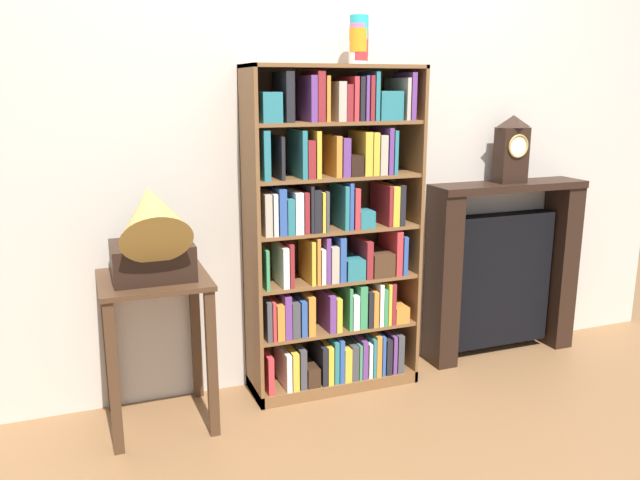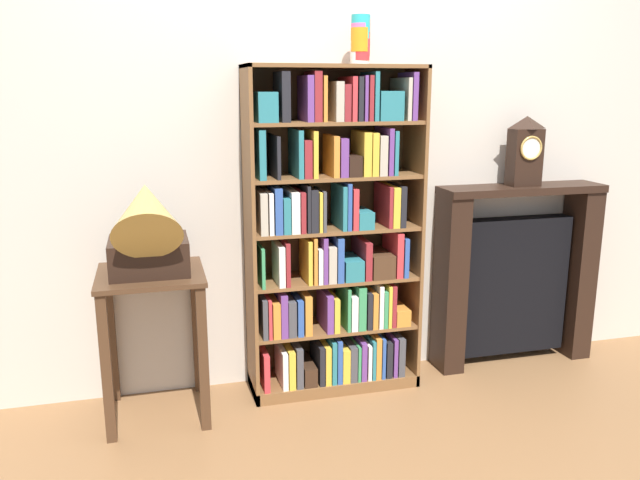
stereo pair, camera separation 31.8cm
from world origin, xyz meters
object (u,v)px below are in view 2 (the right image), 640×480
at_px(fireplace_mantel, 514,276).
at_px(mantel_clock, 525,151).
at_px(bookshelf, 333,246).
at_px(side_table_left, 153,313).
at_px(gramophone, 147,228).
at_px(cup_stack, 360,40).

xyz_separation_m(fireplace_mantel, mantel_clock, (-0.00, -0.02, 0.70)).
xyz_separation_m(bookshelf, mantel_clock, (1.07, 0.04, 0.44)).
bearing_deg(side_table_left, mantel_clock, 3.45).
relative_size(gramophone, fireplace_mantel, 0.52).
height_order(cup_stack, gramophone, cup_stack).
height_order(cup_stack, mantel_clock, cup_stack).
relative_size(cup_stack, fireplace_mantel, 0.22).
distance_m(gramophone, fireplace_mantel, 2.02).
distance_m(cup_stack, side_table_left, 1.60).
distance_m(cup_stack, mantel_clock, 1.09).
bearing_deg(mantel_clock, bookshelf, -177.76).
distance_m(gramophone, mantel_clock, 1.99).
bearing_deg(mantel_clock, fireplace_mantel, 89.01).
relative_size(bookshelf, gramophone, 3.13).
height_order(bookshelf, fireplace_mantel, bookshelf).
height_order(bookshelf, cup_stack, cup_stack).
distance_m(cup_stack, fireplace_mantel, 1.56).
xyz_separation_m(bookshelf, cup_stack, (0.13, 0.01, 0.99)).
bearing_deg(mantel_clock, cup_stack, -178.06).
bearing_deg(fireplace_mantel, mantel_clock, -90.99).
height_order(bookshelf, gramophone, bookshelf).
bearing_deg(side_table_left, bookshelf, 4.91).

